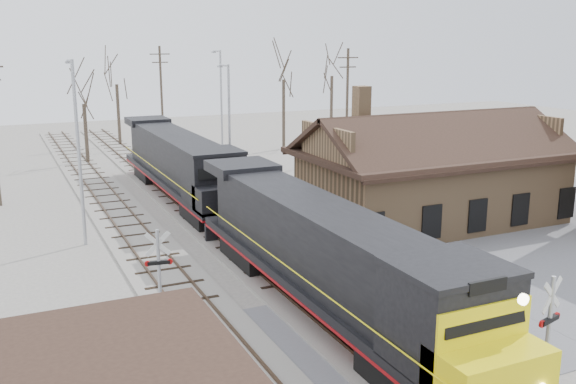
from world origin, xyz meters
name	(u,v)px	position (x,y,z in m)	size (l,w,h in m)	color
ground	(361,344)	(0.00, 0.00, 0.00)	(140.00, 140.00, 0.00)	#A49F94
road	(361,344)	(0.00, 0.00, 0.01)	(60.00, 9.00, 0.03)	slate
track_main	(221,231)	(0.00, 15.00, 0.07)	(3.40, 90.00, 0.24)	#A49F94
track_siding	(140,241)	(-4.50, 15.00, 0.07)	(3.40, 90.00, 0.24)	#A49F94
depot	(431,181)	(11.99, 12.00, 2.41)	(15.20, 9.31, 7.90)	olive
locomotive_lead	(331,261)	(0.00, 2.28, 2.37)	(3.04, 20.33, 4.51)	black
locomotive_trailing	(181,166)	(0.00, 22.89, 2.37)	(3.04, 20.33, 4.27)	black
crossbuck_near	(547,341)	(3.14, -5.20, 1.81)	(1.07, 0.37, 3.83)	#A5A8AD
crossbuck_far	(159,279)	(-5.89, 4.79, 1.74)	(1.04, 0.27, 3.64)	#A5A8AD
streetlight_a	(78,144)	(-7.16, 15.89, 5.29)	(0.25, 2.04, 9.49)	#A5A8AD
streetlight_b	(229,122)	(3.79, 23.97, 4.94)	(0.25, 2.04, 8.82)	#A5A8AD
streetlight_c	(221,101)	(6.82, 34.38, 5.35)	(0.25, 2.04, 9.61)	#A5A8AD
utility_pole_b	(162,94)	(4.73, 46.48, 5.16)	(2.00, 0.24, 9.87)	#382D23
utility_pole_c	(347,102)	(17.48, 31.46, 5.09)	(2.00, 0.24, 9.73)	#382D23
tree_b	(83,94)	(-3.73, 39.45, 5.93)	(3.41, 3.41, 8.35)	#382D23
tree_c	(116,74)	(0.66, 48.15, 7.12)	(4.08, 4.08, 10.01)	#382D23
tree_d	(284,68)	(14.83, 39.09, 7.82)	(4.48, 4.48, 10.98)	#382D23
tree_e	(332,65)	(21.00, 40.72, 7.97)	(4.57, 4.57, 11.20)	#382D23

